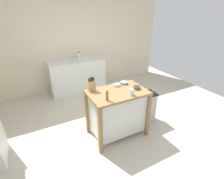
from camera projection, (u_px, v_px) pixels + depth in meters
name	position (u px, v px, depth m)	size (l,w,h in m)	color
ground_plane	(117.00, 130.00, 3.23)	(6.42, 6.42, 0.00)	#BCB29E
wall_back	(75.00, 43.00, 4.62)	(5.42, 0.10, 2.60)	beige
kitchen_island	(117.00, 111.00, 2.94)	(0.99, 0.64, 0.88)	olive
knife_block	(92.00, 86.00, 2.75)	(0.11, 0.09, 0.25)	tan
bowl_stoneware_deep	(137.00, 88.00, 2.85)	(0.13, 0.13, 0.05)	#564C47
bowl_ceramic_small	(124.00, 83.00, 3.05)	(0.14, 0.14, 0.04)	gray
bowl_ceramic_wide	(117.00, 85.00, 2.97)	(0.13, 0.13, 0.04)	beige
drinking_cup	(132.00, 92.00, 2.63)	(0.07, 0.07, 0.10)	silver
pepper_grinder	(107.00, 95.00, 2.46)	(0.04, 0.04, 0.18)	olive
trash_bin	(146.00, 107.00, 3.40)	(0.36, 0.28, 0.63)	#B7B2A8
sink_counter	(77.00, 76.00, 4.66)	(1.50, 0.60, 0.88)	silver
sink_faucet	(74.00, 56.00, 4.53)	(0.02, 0.02, 0.22)	#B7BCC1
bottle_hand_soap	(79.00, 56.00, 4.55)	(0.07, 0.07, 0.21)	white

